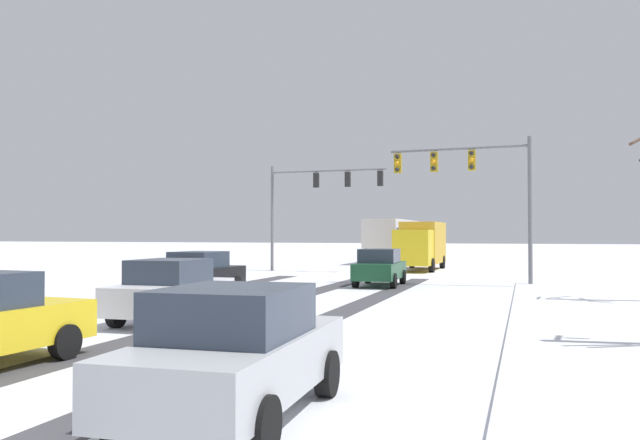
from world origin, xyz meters
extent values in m
cube|color=#424247|center=(2.37, 13.17, 0.00)|extent=(0.90, 28.98, 0.01)
cube|color=#424247|center=(-0.47, 13.17, 0.00)|extent=(1.01, 28.98, 0.01)
cube|color=#424247|center=(-4.76, 13.17, 0.00)|extent=(1.07, 28.98, 0.01)
cube|color=white|center=(9.03, 11.86, 0.06)|extent=(4.00, 28.98, 0.12)
cylinder|color=slate|center=(7.63, 24.35, 3.25)|extent=(0.18, 0.18, 6.50)
cylinder|color=slate|center=(4.56, 24.49, 6.10)|extent=(6.13, 0.41, 0.12)
cube|color=#B79319|center=(5.18, 24.46, 5.55)|extent=(0.33, 0.26, 0.90)
sphere|color=black|center=(5.17, 24.30, 5.85)|extent=(0.20, 0.20, 0.20)
sphere|color=orange|center=(5.17, 24.30, 5.55)|extent=(0.20, 0.20, 0.20)
sphere|color=black|center=(5.17, 24.30, 5.25)|extent=(0.20, 0.20, 0.20)
cube|color=#B79319|center=(3.49, 24.54, 5.55)|extent=(0.33, 0.26, 0.90)
sphere|color=black|center=(3.48, 24.38, 5.85)|extent=(0.20, 0.20, 0.20)
sphere|color=orange|center=(3.48, 24.38, 5.55)|extent=(0.20, 0.20, 0.20)
sphere|color=black|center=(3.48, 24.38, 5.25)|extent=(0.20, 0.20, 0.20)
cube|color=#B79319|center=(1.81, 24.63, 5.55)|extent=(0.33, 0.26, 0.90)
sphere|color=black|center=(1.80, 24.47, 5.85)|extent=(0.20, 0.20, 0.20)
sphere|color=orange|center=(1.80, 24.47, 5.55)|extent=(0.20, 0.20, 0.20)
sphere|color=black|center=(1.80, 24.47, 5.25)|extent=(0.20, 0.20, 0.20)
cylinder|color=slate|center=(-7.63, 32.35, 3.25)|extent=(0.18, 0.18, 6.50)
cylinder|color=slate|center=(-3.99, 32.29, 6.10)|extent=(7.28, 0.24, 0.12)
cube|color=black|center=(-4.72, 32.30, 5.55)|extent=(0.32, 0.25, 0.90)
sphere|color=black|center=(-4.71, 32.46, 5.85)|extent=(0.20, 0.20, 0.20)
sphere|color=orange|center=(-4.71, 32.46, 5.55)|extent=(0.20, 0.20, 0.20)
sphere|color=black|center=(-4.71, 32.46, 5.25)|extent=(0.20, 0.20, 0.20)
cube|color=black|center=(-2.71, 32.27, 5.55)|extent=(0.32, 0.25, 0.90)
sphere|color=black|center=(-2.71, 32.43, 5.85)|extent=(0.20, 0.20, 0.20)
sphere|color=orange|center=(-2.71, 32.43, 5.55)|extent=(0.20, 0.20, 0.20)
sphere|color=black|center=(-2.71, 32.43, 5.25)|extent=(0.20, 0.20, 0.20)
cube|color=black|center=(-0.71, 32.23, 5.55)|extent=(0.32, 0.25, 0.90)
sphere|color=black|center=(-0.71, 32.39, 5.85)|extent=(0.20, 0.20, 0.20)
sphere|color=orange|center=(-0.71, 32.39, 5.55)|extent=(0.20, 0.20, 0.20)
sphere|color=black|center=(-0.71, 32.39, 5.25)|extent=(0.20, 0.20, 0.20)
cube|color=#194C2D|center=(1.35, 22.83, 0.67)|extent=(1.83, 4.15, 0.70)
cube|color=#2D3847|center=(1.35, 22.68, 1.32)|extent=(1.62, 1.95, 0.60)
cylinder|color=black|center=(0.50, 24.07, 0.32)|extent=(0.24, 0.65, 0.64)
cylinder|color=black|center=(2.11, 24.12, 0.32)|extent=(0.24, 0.65, 0.64)
cylinder|color=black|center=(0.58, 21.53, 0.32)|extent=(0.24, 0.65, 0.64)
cylinder|color=black|center=(2.20, 21.58, 0.32)|extent=(0.24, 0.65, 0.64)
cube|color=black|center=(-4.06, 16.58, 0.67)|extent=(1.84, 4.15, 0.70)
cube|color=#2D3847|center=(-4.06, 16.43, 1.32)|extent=(1.62, 1.95, 0.60)
cylinder|color=black|center=(-4.82, 17.88, 0.32)|extent=(0.24, 0.65, 0.64)
cylinder|color=black|center=(-3.21, 17.83, 0.32)|extent=(0.24, 0.65, 0.64)
cylinder|color=black|center=(-4.91, 15.34, 0.32)|extent=(0.24, 0.65, 0.64)
cylinder|color=black|center=(-3.29, 15.29, 0.32)|extent=(0.24, 0.65, 0.64)
cube|color=silver|center=(-1.25, 9.91, 0.67)|extent=(1.86, 4.16, 0.70)
cube|color=#2D3847|center=(-1.25, 9.76, 1.32)|extent=(1.63, 1.96, 0.60)
cylinder|color=black|center=(-2.11, 11.15, 0.32)|extent=(0.25, 0.65, 0.64)
cylinder|color=black|center=(-0.50, 11.22, 0.32)|extent=(0.25, 0.65, 0.64)
cylinder|color=black|center=(-2.01, 8.61, 0.32)|extent=(0.25, 0.65, 0.64)
cylinder|color=black|center=(-0.40, 8.68, 0.32)|extent=(0.25, 0.65, 0.64)
cylinder|color=black|center=(-0.49, 4.98, 0.32)|extent=(0.26, 0.65, 0.64)
cube|color=#B7BABF|center=(4.03, 2.64, 0.67)|extent=(1.86, 4.16, 0.70)
cube|color=#2D3847|center=(4.03, 2.49, 1.32)|extent=(1.63, 1.96, 0.60)
cylinder|color=black|center=(3.17, 3.88, 0.32)|extent=(0.25, 0.65, 0.64)
cylinder|color=black|center=(4.78, 3.94, 0.32)|extent=(0.25, 0.65, 0.64)
cylinder|color=black|center=(3.27, 1.34, 0.32)|extent=(0.25, 0.65, 0.64)
cylinder|color=black|center=(4.88, 1.40, 0.32)|extent=(0.25, 0.65, 0.64)
cube|color=silver|center=(-2.62, 45.59, 1.93)|extent=(2.53, 11.01, 2.90)
cube|color=#283342|center=(-2.62, 45.59, 2.28)|extent=(2.57, 10.13, 0.90)
cylinder|color=black|center=(-1.42, 41.75, 0.48)|extent=(0.30, 0.96, 0.96)
cylinder|color=black|center=(-3.79, 41.74, 0.48)|extent=(0.30, 0.96, 0.96)
cylinder|color=black|center=(-1.44, 48.90, 0.48)|extent=(0.30, 0.96, 0.96)
cylinder|color=black|center=(-3.82, 48.89, 0.48)|extent=(0.30, 0.96, 0.96)
cube|color=yellow|center=(1.13, 32.82, 1.47)|extent=(2.12, 2.22, 2.10)
cube|color=gold|center=(1.17, 36.52, 1.72)|extent=(2.25, 5.22, 2.60)
cylinder|color=black|center=(2.15, 33.25, 0.42)|extent=(0.29, 0.84, 0.84)
cylinder|color=black|center=(0.13, 33.27, 0.42)|extent=(0.29, 0.84, 0.84)
cylinder|color=black|center=(2.20, 37.94, 0.42)|extent=(0.29, 0.84, 0.84)
cylinder|color=black|center=(0.17, 37.96, 0.42)|extent=(0.29, 0.84, 0.84)
camera|label=1|loc=(7.44, -4.60, 2.27)|focal=35.82mm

